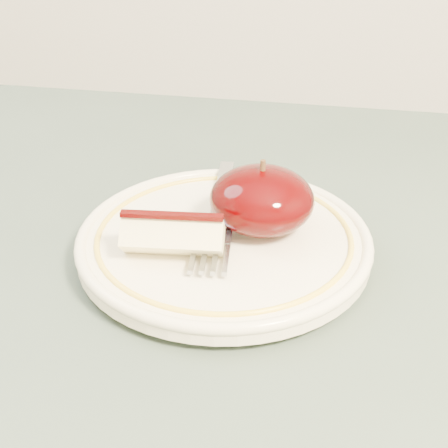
% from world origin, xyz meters
% --- Properties ---
extents(table, '(0.90, 0.90, 0.75)m').
position_xyz_m(table, '(0.00, 0.00, 0.66)').
color(table, brown).
rests_on(table, ground).
extents(plate, '(0.22, 0.22, 0.02)m').
position_xyz_m(plate, '(0.04, 0.10, 0.76)').
color(plate, '#F1E7CA').
rests_on(plate, table).
extents(apple_half, '(0.08, 0.08, 0.06)m').
position_xyz_m(apple_half, '(0.07, 0.12, 0.79)').
color(apple_half, black).
rests_on(apple_half, plate).
extents(apple_wedge, '(0.08, 0.04, 0.03)m').
position_xyz_m(apple_wedge, '(0.01, 0.07, 0.78)').
color(apple_wedge, beige).
rests_on(apple_wedge, plate).
extents(fork, '(0.04, 0.18, 0.00)m').
position_xyz_m(fork, '(0.03, 0.12, 0.77)').
color(fork, '#95989D').
rests_on(fork, plate).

